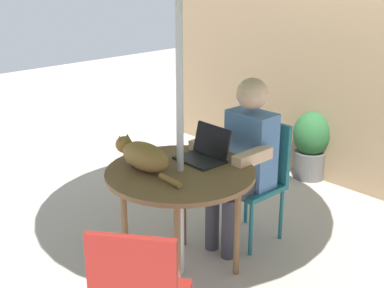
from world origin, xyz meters
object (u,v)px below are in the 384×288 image
person_seated (244,155)px  patio_table (180,181)px  cat (143,156)px  potted_plant_near_fence (311,143)px  chair_occupied (258,171)px  laptop (206,150)px

person_seated → patio_table: bearing=-90.0°
patio_table → person_seated: bearing=90.0°
cat → person_seated: bearing=76.0°
person_seated → potted_plant_near_fence: 1.46m
patio_table → chair_occupied: (0.00, 0.76, -0.15)m
potted_plant_near_fence → chair_occupied: bearing=-73.4°
potted_plant_near_fence → person_seated: bearing=-75.3°
patio_table → cat: size_ratio=1.44×
patio_table → chair_occupied: size_ratio=1.06×
laptop → cat: bearing=-111.1°
chair_occupied → laptop: 0.58m
chair_occupied → potted_plant_near_fence: size_ratio=1.36×
chair_occupied → person_seated: bearing=-90.0°
person_seated → cat: (-0.19, -0.75, 0.13)m
patio_table → laptop: 0.29m
chair_occupied → cat: (-0.19, -0.90, 0.30)m
patio_table → potted_plant_near_fence: size_ratio=1.45×
person_seated → laptop: bearing=-95.1°
person_seated → laptop: person_seated is taller
chair_occupied → person_seated: 0.23m
laptop → patio_table: bearing=-83.1°
chair_occupied → person_seated: (-0.00, -0.16, 0.17)m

